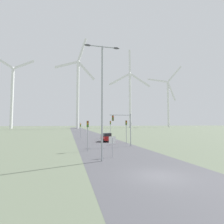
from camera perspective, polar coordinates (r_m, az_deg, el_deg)
name	(u,v)px	position (r m, az deg, el deg)	size (l,w,h in m)	color
ground_plane	(159,176)	(13.94, 15.05, -19.57)	(600.00, 600.00, 0.00)	#5B6651
road_surface	(88,135)	(60.22, -7.90, -7.43)	(10.00, 240.00, 0.01)	#47474C
streetlamp	(102,89)	(18.45, -3.24, 7.50)	(3.80, 0.32, 12.09)	#93999E
stop_sign_near	(112,143)	(20.15, 0.08, -9.99)	(0.81, 0.07, 2.37)	#93999E
traffic_light_post_near_left	(88,129)	(24.86, -7.96, -5.48)	(0.28, 0.33, 4.22)	#93999E
traffic_light_post_near_right	(126,127)	(33.73, 4.68, -4.80)	(0.28, 0.34, 4.44)	#93999E
traffic_light_post_mid_left	(80,127)	(46.01, -10.27, -4.87)	(0.28, 0.33, 4.00)	#93999E
traffic_light_post_mid_right	(110,126)	(46.03, -0.53, -4.47)	(0.28, 0.33, 4.53)	#93999E
traffic_light_mast_overhead	(123,123)	(29.83, 3.69, -3.63)	(3.77, 0.35, 5.54)	#93999E
car_approaching	(107,137)	(37.70, -1.75, -8.24)	(1.88, 4.11, 1.83)	maroon
wind_turbine_left	(12,92)	(161.37, -29.80, 5.73)	(30.31, 4.57, 57.97)	white
wind_turbine_center	(78,88)	(140.72, -11.11, 7.80)	(31.25, 11.62, 71.71)	white
wind_turbine_right	(130,94)	(171.87, 5.89, 5.91)	(42.66, 2.60, 77.10)	white
wind_turbine_far_right	(168,99)	(205.79, 17.84, 4.08)	(34.93, 15.62, 68.58)	white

